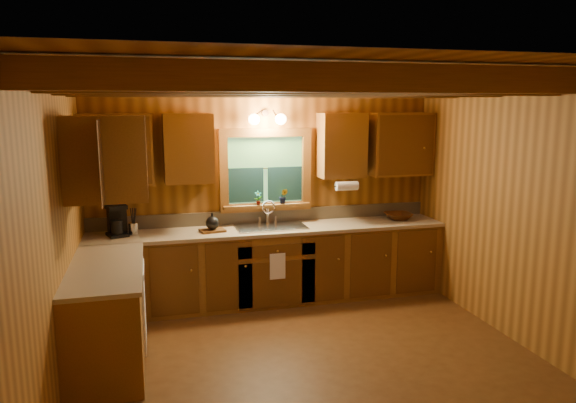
% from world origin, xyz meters
% --- Properties ---
extents(room, '(4.20, 4.20, 4.20)m').
position_xyz_m(room, '(0.00, 0.00, 1.30)').
color(room, '#502F13').
rests_on(room, ground).
extents(ceiling_beams, '(4.20, 2.54, 0.18)m').
position_xyz_m(ceiling_beams, '(0.00, 0.00, 2.49)').
color(ceiling_beams, brown).
rests_on(ceiling_beams, room).
extents(base_cabinets, '(4.20, 2.22, 0.86)m').
position_xyz_m(base_cabinets, '(-0.49, 1.28, 0.43)').
color(base_cabinets, brown).
rests_on(base_cabinets, ground).
extents(countertop, '(4.20, 2.24, 0.04)m').
position_xyz_m(countertop, '(-0.48, 1.29, 0.88)').
color(countertop, tan).
rests_on(countertop, base_cabinets).
extents(backsplash, '(4.20, 0.02, 0.16)m').
position_xyz_m(backsplash, '(0.00, 1.89, 0.98)').
color(backsplash, '#9C8968').
rests_on(backsplash, room).
extents(dishwasher_panel, '(0.02, 0.60, 0.80)m').
position_xyz_m(dishwasher_panel, '(-1.47, 0.68, 0.43)').
color(dishwasher_panel, white).
rests_on(dishwasher_panel, base_cabinets).
extents(upper_cabinets, '(4.19, 1.77, 0.78)m').
position_xyz_m(upper_cabinets, '(-0.56, 1.42, 1.84)').
color(upper_cabinets, brown).
rests_on(upper_cabinets, room).
extents(window, '(1.12, 0.08, 1.00)m').
position_xyz_m(window, '(0.00, 1.87, 1.53)').
color(window, brown).
rests_on(window, room).
extents(window_sill, '(1.06, 0.14, 0.04)m').
position_xyz_m(window_sill, '(0.00, 1.82, 1.12)').
color(window_sill, brown).
rests_on(window_sill, room).
extents(wall_sconce, '(0.45, 0.21, 0.17)m').
position_xyz_m(wall_sconce, '(0.00, 1.75, 2.16)').
color(wall_sconce, black).
rests_on(wall_sconce, room).
extents(paper_towel_roll, '(0.27, 0.11, 0.11)m').
position_xyz_m(paper_towel_roll, '(0.92, 1.53, 1.37)').
color(paper_towel_roll, white).
rests_on(paper_towel_roll, upper_cabinets).
extents(dish_towel, '(0.18, 0.01, 0.30)m').
position_xyz_m(dish_towel, '(0.00, 1.26, 0.52)').
color(dish_towel, white).
rests_on(dish_towel, base_cabinets).
extents(sink, '(0.82, 0.48, 0.43)m').
position_xyz_m(sink, '(0.00, 1.60, 0.86)').
color(sink, silver).
rests_on(sink, countertop).
extents(coffee_maker, '(0.20, 0.25, 0.35)m').
position_xyz_m(coffee_maker, '(-1.73, 1.65, 1.07)').
color(coffee_maker, black).
rests_on(coffee_maker, countertop).
extents(utensil_crock, '(0.11, 0.11, 0.30)m').
position_xyz_m(utensil_crock, '(-1.56, 1.65, 0.97)').
color(utensil_crock, silver).
rests_on(utensil_crock, countertop).
extents(cutting_board, '(0.30, 0.24, 0.02)m').
position_xyz_m(cutting_board, '(-0.69, 1.56, 0.91)').
color(cutting_board, '#543112').
rests_on(cutting_board, countertop).
extents(teakettle, '(0.15, 0.15, 0.19)m').
position_xyz_m(teakettle, '(-0.69, 1.56, 1.00)').
color(teakettle, black).
rests_on(teakettle, cutting_board).
extents(wicker_basket, '(0.36, 0.36, 0.08)m').
position_xyz_m(wicker_basket, '(1.66, 1.62, 0.94)').
color(wicker_basket, '#48230C').
rests_on(wicker_basket, countertop).
extents(potted_plant_left, '(0.10, 0.07, 0.17)m').
position_xyz_m(potted_plant_left, '(-0.11, 1.78, 1.23)').
color(potted_plant_left, '#543112').
rests_on(potted_plant_left, window_sill).
extents(potted_plant_right, '(0.12, 0.11, 0.19)m').
position_xyz_m(potted_plant_right, '(0.20, 1.79, 1.23)').
color(potted_plant_right, '#543112').
rests_on(potted_plant_right, window_sill).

